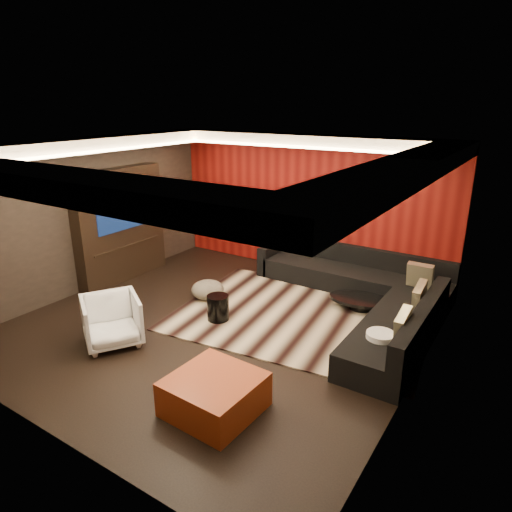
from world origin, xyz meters
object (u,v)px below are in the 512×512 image
Objects in this scene: white_side_table at (379,349)px; orange_ottoman at (215,394)px; drum_stool at (218,308)px; sectional_sofa at (366,294)px; coffee_table at (361,303)px; armchair at (112,321)px.

white_side_table is 2.34m from orange_ottoman.
drum_stool is at bearing -177.02° from white_side_table.
drum_stool is at bearing -136.72° from sectional_sofa.
coffee_table is 3.53m from orange_ottoman.
drum_stool is 2.28m from orange_ottoman.
white_side_table is at bearing 2.98° from drum_stool.
sectional_sofa reaches higher than coffee_table.
drum_stool is at bearing 1.22° from armchair.
drum_stool is 0.52× the size of armchair.
drum_stool reaches higher than coffee_table.
white_side_table is (0.82, -1.53, 0.13)m from coffee_table.
armchair is at bearing -130.52° from sectional_sofa.
drum_stool is 2.55m from sectional_sofa.
drum_stool is 0.87× the size of white_side_table.
coffee_table is 1.15× the size of orange_ottoman.
sectional_sofa reaches higher than white_side_table.
white_side_table is at bearing -64.58° from sectional_sofa.
sectional_sofa is (2.71, 3.17, -0.10)m from armchair.
coffee_table is at bearing 82.66° from orange_ottoman.
sectional_sofa is at bearing 82.00° from orange_ottoman.
armchair is (-3.47, -1.56, 0.13)m from white_side_table.
drum_stool is 0.43× the size of orange_ottoman.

